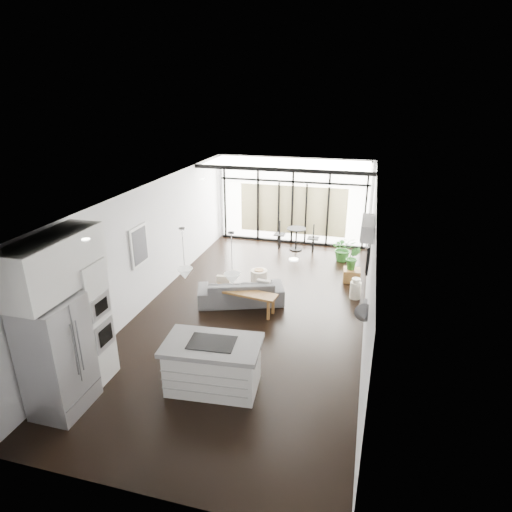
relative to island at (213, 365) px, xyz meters
The scene contains 27 objects.
floor 2.82m from the island, 91.35° to the left, with size 5.00×10.00×0.00m, color black.
ceiling 3.65m from the island, 91.35° to the left, with size 5.00×10.00×0.00m, color white.
wall_left 3.90m from the island, 132.69° to the left, with size 0.02×10.00×2.80m, color silver.
wall_right 3.82m from the island, 48.80° to the left, with size 0.02×10.00×2.80m, color silver.
wall_back 7.84m from the island, 90.48° to the left, with size 5.00×0.02×2.80m, color silver.
wall_front 2.42m from the island, 91.69° to the right, with size 5.00×0.02×2.80m, color silver.
glazing 7.72m from the island, 90.49° to the left, with size 5.00×0.20×2.80m, color black.
skylight 7.17m from the island, 90.55° to the left, with size 4.70×1.90×0.06m, color white.
neighbour_building 7.76m from the island, 90.48° to the left, with size 3.50×0.02×1.60m, color beige.
island is the anchor object (origin of this frame).
cooktop 0.45m from the island, ahead, with size 0.77×0.51×0.01m, color black.
fridge 2.43m from the island, 153.32° to the right, with size 0.73×0.92×1.89m, color #9E9EA3.
appliance_column 2.24m from the island, behind, with size 0.57×0.60×2.21m, color silver.
upper_cabinets 2.99m from the island, 161.78° to the right, with size 0.62×1.75×0.86m, color silver.
pendant_left 1.65m from the island, 164.32° to the left, with size 0.26×0.26×0.18m, color white.
pendant_right 1.62m from the island, 21.32° to the left, with size 0.26×0.26×0.18m, color white.
sofa 3.16m from the island, 98.29° to the left, with size 2.02×0.59×0.79m, color #4B4B4D.
console_bench 2.75m from the island, 95.28° to the left, with size 1.54×0.39×0.50m, color brown.
pouf 4.33m from the island, 94.12° to the left, with size 0.44×0.44×0.36m, color silver.
crate 5.47m from the island, 68.03° to the left, with size 0.44×0.44×0.33m, color brown.
plant_tall 6.69m from the island, 75.15° to the left, with size 0.69×0.77×0.60m, color #2A6B24.
plant_crate 5.46m from the island, 68.03° to the left, with size 0.37×0.66×0.29m, color #2A6B24.
milk_can 4.61m from the island, 61.71° to the left, with size 0.27×0.27×0.52m, color beige.
bistro_set 7.04m from the island, 88.39° to the left, with size 1.66×0.66×0.80m, color black.
tv 4.56m from the island, 57.65° to the left, with size 0.05×1.10×0.65m, color black.
ac_unit 3.65m from the island, 40.55° to the left, with size 0.22×0.90×0.30m, color silver.
framed_art 3.59m from the island, 138.03° to the left, with size 0.04×0.70×0.90m, color black.
Camera 1 is at (2.32, -8.43, 4.78)m, focal length 30.00 mm.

